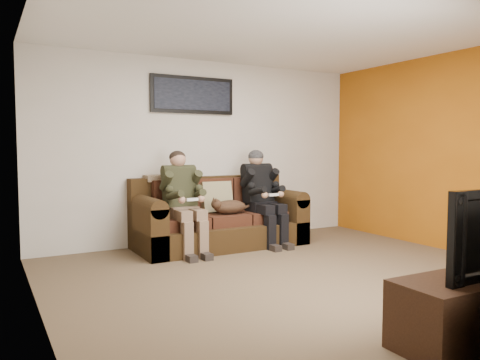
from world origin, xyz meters
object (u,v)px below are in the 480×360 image
person_left (183,195)px  framed_poster (193,95)px  cat (229,207)px  sofa (218,220)px  person_right (262,191)px

person_left → framed_poster: framed_poster is taller
person_left → cat: (0.65, -0.03, -0.18)m
person_left → sofa: bearing=18.0°
sofa → cat: size_ratio=3.51×
person_right → framed_poster: size_ratio=1.06×
sofa → person_left: bearing=-162.0°
person_right → cat: (-0.55, -0.04, -0.19)m
person_left → cat: bearing=-3.1°
cat → person_left: bearing=176.9°
person_right → cat: 0.58m
person_right → framed_poster: framed_poster is taller
sofa → cat: sofa is taller
sofa → person_left: size_ratio=1.75×
cat → sofa: bearing=102.3°
framed_poster → cat: bearing=-67.8°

